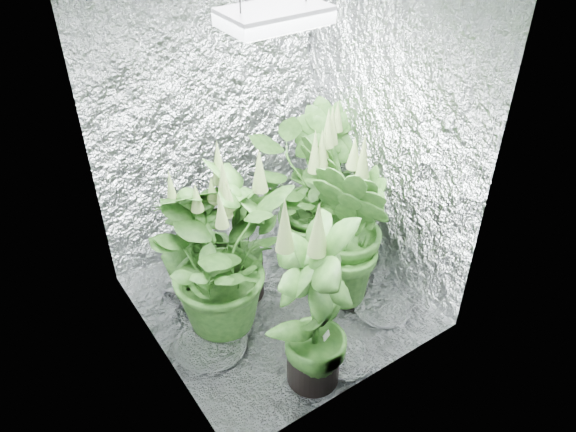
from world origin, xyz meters
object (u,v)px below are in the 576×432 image
Objects in this scene: plant_a at (220,262)px; plant_d at (199,244)px; plant_g at (350,231)px; circulation_fan at (328,231)px; plant_f at (315,308)px; grow_lamp at (274,17)px; plant_b at (238,233)px; plant_c at (328,181)px; plant_e at (316,201)px.

plant_a is 1.15× the size of plant_d.
plant_a is 0.97× the size of plant_g.
plant_a is at bearing -175.09° from circulation_fan.
plant_f is (0.20, -0.93, 0.11)m from plant_d.
plant_g is at bearing 36.06° from plant_f.
grow_lamp is 1.49× the size of circulation_fan.
plant_d is (-0.38, 0.30, -1.39)m from grow_lamp.
plant_d is (-0.00, 0.26, -0.04)m from plant_a.
plant_a is 1.07m from circulation_fan.
plant_f is at bearing -73.58° from plant_a.
plant_b is at bearing 35.50° from plant_a.
plant_d reaches higher than circulation_fan.
plant_a is at bearing 173.18° from grow_lamp.
grow_lamp is 0.44× the size of plant_g.
grow_lamp reaches higher than circulation_fan.
plant_e is at bearing -150.52° from plant_c.
plant_e reaches higher than plant_a.
plant_d is 0.95m from plant_f.
plant_c is 0.39m from circulation_fan.
plant_g reaches higher than plant_d.
plant_e is 0.86× the size of plant_f.
circulation_fan is (0.99, 0.23, -0.33)m from plant_a.
plant_d is 1.03m from circulation_fan.
plant_b is at bearing 177.35° from circulation_fan.
plant_g is at bearing -99.40° from plant_e.
plant_e is at bearing -175.43° from circulation_fan.
plant_c is at bearing 29.48° from plant_e.
grow_lamp reaches higher than plant_e.
plant_f is (-0.82, -0.96, 0.02)m from plant_c.
grow_lamp is 1.49m from plant_c.
circulation_fan is at bearing 5.41° from plant_b.
plant_a is 1.08× the size of plant_e.
plant_e is at bearing -4.32° from plant_d.
grow_lamp is 1.35m from plant_b.
plant_b reaches higher than circulation_fan.
grow_lamp reaches higher than plant_f.
plant_b is 0.69m from plant_g.
plant_f reaches higher than plant_b.
circulation_fan is at bearing 12.63° from plant_e.
grow_lamp is 1.47m from plant_d.
circulation_fan is at bearing 12.97° from plant_a.
circulation_fan is at bearing 48.57° from plant_f.
plant_c reaches higher than circulation_fan.
circulation_fan is (0.61, 0.27, -1.68)m from grow_lamp.
grow_lamp is at bearing -164.08° from circulation_fan.
plant_d is at bearing 146.71° from plant_g.
circulation_fan is at bearing -113.89° from plant_c.
plant_a is 0.26m from plant_d.
plant_a is at bearing -166.98° from plant_e.
plant_e is (0.63, 0.04, -0.02)m from plant_b.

